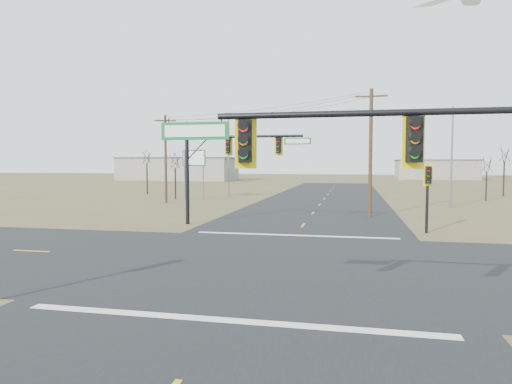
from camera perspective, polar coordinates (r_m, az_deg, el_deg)
ground at (r=20.00m, az=2.21°, el=-8.82°), size 320.00×320.00×0.00m
road_ew at (r=20.00m, az=2.21°, el=-8.79°), size 160.00×14.00×0.02m
road_ns at (r=20.00m, az=2.21°, el=-8.78°), size 14.00×160.00×0.02m
stop_bar_near at (r=12.94m, az=-3.66°, el=-15.70°), size 12.00×0.40×0.01m
stop_bar_far at (r=27.29m, az=4.90°, el=-5.41°), size 12.00×0.40×0.01m
mast_arm_near at (r=11.12m, az=18.66°, el=4.11°), size 10.32×0.58×6.08m
mast_arm_far at (r=31.55m, az=-3.38°, el=4.65°), size 8.83×0.53×6.73m
pedestal_signal_ne at (r=29.72m, az=20.69°, el=1.16°), size 0.63×0.54×4.30m
utility_pole_near at (r=37.47m, az=14.13°, el=4.98°), size 2.49×0.29×10.18m
utility_pole_far at (r=50.30m, az=-11.23°, el=4.25°), size 2.22×0.88×9.46m
highway_sign at (r=55.90m, az=-7.77°, el=3.48°), size 3.13×0.63×5.93m
streetlight_a at (r=48.09m, az=23.04°, el=4.74°), size 2.71×0.25×9.77m
streetlight_c at (r=58.33m, az=-3.24°, el=5.05°), size 2.86×0.33×10.26m
bare_tree_a at (r=55.08m, az=-10.08°, el=3.96°), size 2.56×2.56×5.92m
bare_tree_b at (r=64.98m, az=-13.50°, el=4.38°), size 3.04×3.04×6.60m
bare_tree_c at (r=58.14m, az=26.91°, el=3.13°), size 2.41×2.41×5.36m
bare_tree_d at (r=67.92m, az=28.65°, el=4.18°), size 2.60×2.60×6.82m
warehouse_left at (r=117.53m, az=-9.64°, el=2.81°), size 28.00×14.00×5.50m
warehouse_mid at (r=131.07m, az=21.54°, el=2.58°), size 20.00×12.00×5.00m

